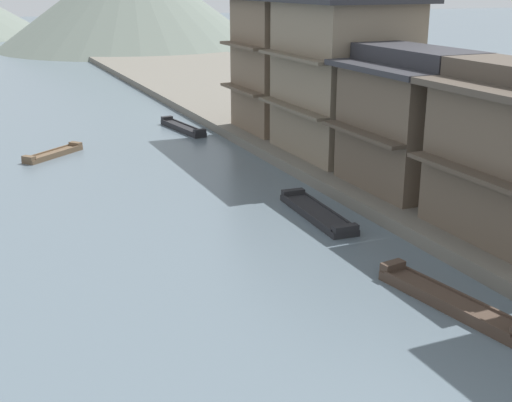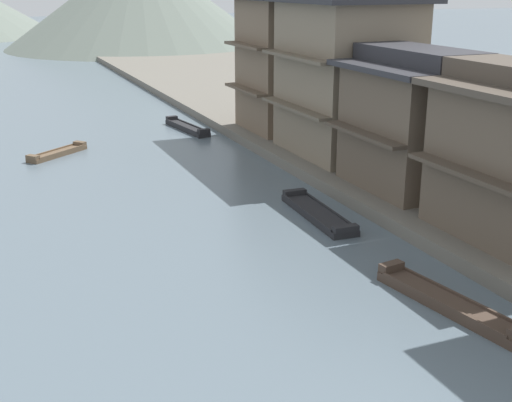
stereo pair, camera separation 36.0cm
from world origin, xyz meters
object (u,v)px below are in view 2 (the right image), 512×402
boat_moored_nearest (449,303)px  house_waterfront_far (283,59)px  boat_moored_far (318,214)px  boat_moored_second (58,153)px  house_waterfront_tall (414,120)px  boat_moored_third (187,128)px  house_waterfront_narrow (346,72)px

boat_moored_nearest → house_waterfront_far: (5.21, 23.29, 4.68)m
boat_moored_far → boat_moored_nearest: bearing=-91.4°
boat_moored_second → house_waterfront_tall: (13.81, -14.15, 3.42)m
boat_moored_nearest → boat_moored_third: 27.60m
boat_moored_third → house_waterfront_far: 8.05m
boat_moored_second → house_waterfront_far: size_ratio=0.41×
house_waterfront_narrow → boat_moored_second: bearing=152.5°
boat_moored_second → boat_moored_third: boat_moored_third is taller
boat_moored_nearest → house_waterfront_narrow: 18.05m
house_waterfront_narrow → house_waterfront_far: bearing=94.2°
boat_moored_second → house_waterfront_tall: 20.06m
boat_moored_nearest → house_waterfront_far: 24.32m
boat_moored_second → house_waterfront_far: 14.50m
house_waterfront_far → boat_moored_second: bearing=177.6°
boat_moored_third → house_waterfront_narrow: (5.43, -11.13, 4.68)m
house_waterfront_tall → boat_moored_nearest: bearing=-118.7°
boat_moored_nearest → boat_moored_far: 8.88m
house_waterfront_narrow → house_waterfront_far: size_ratio=1.00×
boat_moored_third → boat_moored_far: boat_moored_third is taller
boat_moored_second → house_waterfront_far: bearing=-2.4°
house_waterfront_tall → house_waterfront_far: bearing=90.5°
boat_moored_second → house_waterfront_narrow: house_waterfront_narrow is taller
boat_moored_third → boat_moored_nearest: bearing=-90.6°
house_waterfront_tall → house_waterfront_narrow: house_waterfront_narrow is taller
house_waterfront_narrow → house_waterfront_tall: bearing=-93.3°
boat_moored_third → boat_moored_far: size_ratio=1.00×
boat_moored_nearest → boat_moored_second: size_ratio=1.53×
boat_moored_far → house_waterfront_narrow: (5.49, 7.59, 4.70)m
boat_moored_nearest → boat_moored_third: boat_moored_nearest is taller
boat_moored_second → house_waterfront_narrow: size_ratio=0.41×
boat_moored_second → boat_moored_third: size_ratio=0.67×
house_waterfront_far → house_waterfront_narrow: bearing=-85.8°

